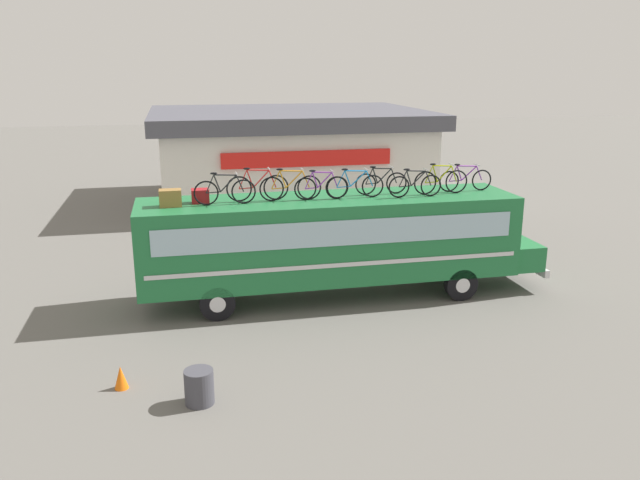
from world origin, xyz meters
TOP-DOWN VIEW (x-y plane):
  - ground_plane at (0.00, 0.00)m, footprint 120.00×120.00m
  - bus at (0.16, -0.00)m, footprint 12.28×2.65m
  - luggage_bag_1 at (-4.56, -0.16)m, footprint 0.60×0.42m
  - luggage_bag_2 at (-3.74, 0.14)m, footprint 0.49×0.44m
  - rooftop_bicycle_1 at (-3.07, -0.25)m, footprint 1.73×0.44m
  - rooftop_bicycle_2 at (-2.12, 0.06)m, footprint 1.80×0.44m
  - rooftop_bicycle_3 at (-1.18, -0.09)m, footprint 1.81×0.44m
  - rooftop_bicycle_4 at (-0.28, -0.13)m, footprint 1.62×0.44m
  - rooftop_bicycle_5 at (0.71, -0.17)m, footprint 1.76×0.44m
  - rooftop_bicycle_6 at (1.63, 0.20)m, footprint 1.62×0.44m
  - rooftop_bicycle_7 at (2.48, -0.42)m, footprint 1.64×0.44m
  - rooftop_bicycle_8 at (3.41, -0.13)m, footprint 1.72×0.44m
  - rooftop_bicycle_9 at (4.33, 0.11)m, footprint 1.73×0.44m
  - roadside_building at (1.38, 15.14)m, footprint 13.89×10.66m
  - trash_bin at (-4.14, -5.65)m, footprint 0.62×0.62m
  - traffic_cone at (-5.79, -4.64)m, footprint 0.31×0.31m

SIDE VIEW (x-z plane):
  - ground_plane at x=0.00m, z-range 0.00..0.00m
  - traffic_cone at x=-5.79m, z-range 0.00..0.53m
  - trash_bin at x=-4.14m, z-range 0.00..0.75m
  - bus at x=0.16m, z-range 0.30..3.38m
  - roadside_building at x=1.38m, z-range 0.05..4.61m
  - luggage_bag_2 at x=-3.74m, z-range 3.07..3.47m
  - luggage_bag_1 at x=-4.56m, z-range 3.07..3.54m
  - rooftop_bicycle_7 at x=2.48m, z-range 3.00..3.87m
  - rooftop_bicycle_9 at x=4.33m, z-range 3.01..3.87m
  - rooftop_bicycle_6 at x=1.63m, z-range 3.00..3.87m
  - rooftop_bicycle_4 at x=-0.28m, z-range 3.00..3.88m
  - rooftop_bicycle_5 at x=0.71m, z-range 3.00..3.89m
  - rooftop_bicycle_1 at x=-3.07m, z-range 3.00..3.92m
  - rooftop_bicycle_8 at x=3.41m, z-range 2.99..3.94m
  - rooftop_bicycle_3 at x=-1.18m, z-range 2.99..3.94m
  - rooftop_bicycle_2 at x=-2.12m, z-range 2.99..3.96m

